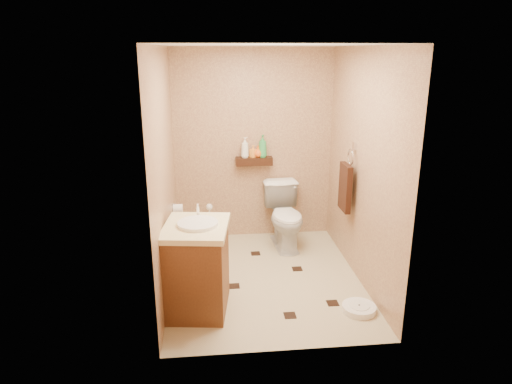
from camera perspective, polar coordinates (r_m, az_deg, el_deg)
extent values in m
plane|color=beige|center=(5.02, 1.12, -10.70)|extent=(2.50, 2.50, 0.00)
cube|color=tan|center=(5.79, -0.32, 5.80)|extent=(2.00, 0.04, 2.40)
cube|color=tan|center=(3.39, 3.81, -2.63)|extent=(2.00, 0.04, 2.40)
cube|color=tan|center=(4.56, -11.36, 2.31)|extent=(0.04, 2.50, 2.40)
cube|color=tan|center=(4.80, 13.15, 2.93)|extent=(0.04, 2.50, 2.40)
cube|color=white|center=(4.43, 1.31, 17.89)|extent=(2.00, 2.50, 0.02)
cube|color=#33180E|center=(5.75, -0.24, 3.88)|extent=(0.46, 0.14, 0.10)
cube|color=black|center=(4.86, -2.73, -11.66)|extent=(0.11, 0.11, 0.01)
cube|color=black|center=(5.22, 5.16, -9.54)|extent=(0.11, 0.11, 0.01)
cube|color=black|center=(4.39, 4.26, -15.12)|extent=(0.11, 0.11, 0.01)
cube|color=black|center=(5.36, -4.95, -8.77)|extent=(0.11, 0.11, 0.01)
cube|color=black|center=(4.62, 9.56, -13.53)|extent=(0.11, 0.11, 0.01)
cube|color=black|center=(5.57, -0.06, -7.69)|extent=(0.11, 0.11, 0.01)
imported|color=white|center=(5.66, 3.71, -3.06)|extent=(0.49, 0.79, 0.78)
cube|color=brown|center=(4.34, -7.33, -9.67)|extent=(0.61, 0.72, 0.80)
cube|color=#FFEEB8|center=(4.16, -7.55, -4.47)|extent=(0.66, 0.76, 0.05)
cylinder|color=white|center=(4.15, -7.29, -4.07)|extent=(0.37, 0.37, 0.05)
cylinder|color=silver|center=(4.34, -7.27, -2.17)|extent=(0.03, 0.03, 0.12)
cylinder|color=white|center=(4.54, 12.75, -14.00)|extent=(0.42, 0.42, 0.06)
cylinder|color=white|center=(4.52, 12.78, -13.66)|extent=(0.19, 0.19, 0.01)
cylinder|color=#18605C|center=(5.92, -5.75, -5.54)|extent=(0.12, 0.12, 0.13)
cylinder|color=white|center=(5.84, -5.82, -3.44)|extent=(0.02, 0.02, 0.36)
sphere|color=white|center=(5.78, -5.87, -1.88)|extent=(0.08, 0.08, 0.08)
cube|color=silver|center=(4.99, 12.22, 5.64)|extent=(0.03, 0.06, 0.08)
torus|color=silver|center=(5.00, 11.75, 4.30)|extent=(0.02, 0.19, 0.19)
cube|color=#32180F|center=(5.08, 11.08, 0.55)|extent=(0.06, 0.30, 0.52)
cylinder|color=white|center=(5.35, -9.75, -2.09)|extent=(0.11, 0.11, 0.11)
cylinder|color=silver|center=(5.34, -10.21, -1.49)|extent=(0.04, 0.02, 0.02)
imported|color=white|center=(5.70, -1.40, 5.59)|extent=(0.14, 0.14, 0.26)
imported|color=#FF9B35|center=(5.72, -0.36, 5.12)|extent=(0.10, 0.10, 0.15)
imported|color=orange|center=(5.73, 0.26, 5.10)|extent=(0.16, 0.16, 0.15)
imported|color=green|center=(5.72, 0.83, 5.75)|extent=(0.14, 0.14, 0.28)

